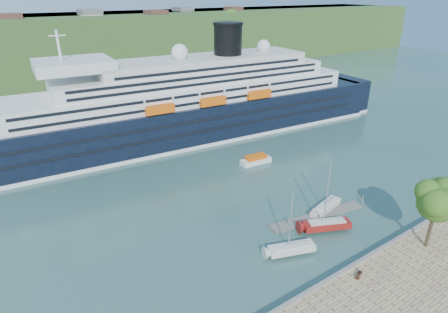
% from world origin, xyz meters
% --- Properties ---
extents(ground, '(400.00, 400.00, 0.00)m').
position_xyz_m(ground, '(0.00, 0.00, 0.00)').
color(ground, '#2C4E48').
rests_on(ground, ground).
extents(far_hillside, '(400.00, 50.00, 24.00)m').
position_xyz_m(far_hillside, '(0.00, 145.00, 12.00)').
color(far_hillside, '#315622').
rests_on(far_hillside, ground).
extents(quay_coping, '(220.00, 0.50, 0.30)m').
position_xyz_m(quay_coping, '(0.00, -0.20, 1.15)').
color(quay_coping, slate).
rests_on(quay_coping, promenade).
extents(cruise_ship, '(119.03, 28.12, 26.48)m').
position_xyz_m(cruise_ship, '(4.06, 54.28, 13.24)').
color(cruise_ship, black).
rests_on(cruise_ship, ground).
extents(park_bench, '(1.52, 1.06, 0.90)m').
position_xyz_m(park_bench, '(-2.50, -1.82, 1.45)').
color(park_bench, '#411F12').
rests_on(park_bench, promenade).
extents(promenade_tree, '(6.74, 6.74, 11.16)m').
position_xyz_m(promenade_tree, '(10.20, -3.22, 6.58)').
color(promenade_tree, '#2D5A17').
rests_on(promenade_tree, promenade).
extents(floating_pontoon, '(17.14, 4.65, 0.38)m').
position_xyz_m(floating_pontoon, '(4.55, 11.21, 0.19)').
color(floating_pontoon, slate).
rests_on(floating_pontoon, ground).
extents(sailboat_white_near, '(7.42, 4.32, 9.26)m').
position_xyz_m(sailboat_white_near, '(-5.35, 6.89, 4.63)').
color(sailboat_white_near, silver).
rests_on(sailboat_white_near, ground).
extents(sailboat_red, '(8.11, 5.35, 10.23)m').
position_xyz_m(sailboat_red, '(2.85, 7.95, 5.12)').
color(sailboat_red, maroon).
rests_on(sailboat_red, ground).
extents(sailboat_white_far, '(7.26, 3.50, 9.05)m').
position_xyz_m(sailboat_white_far, '(7.12, 11.62, 4.52)').
color(sailboat_white_far, silver).
rests_on(sailboat_white_far, ground).
extents(tender_launch, '(6.86, 2.94, 1.84)m').
position_xyz_m(tender_launch, '(9.28, 32.67, 0.92)').
color(tender_launch, '#E25A0D').
rests_on(tender_launch, ground).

